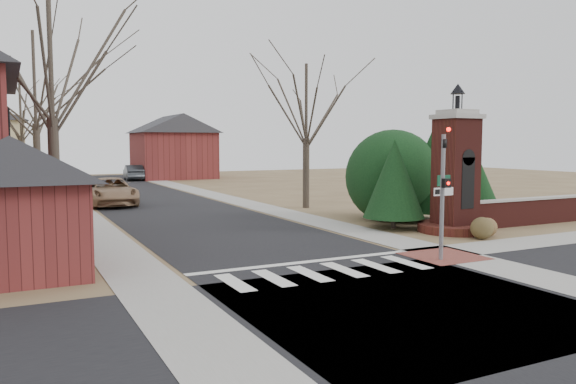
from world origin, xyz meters
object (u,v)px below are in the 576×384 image
pickup_truck (110,192)px  distant_car (133,173)px  brick_gate_monument (455,183)px  sign_post (443,197)px  traffic_signal_pole (443,183)px

pickup_truck → distant_car: size_ratio=1.26×
brick_gate_monument → pickup_truck: 21.41m
sign_post → pickup_truck: (-8.43, 20.80, -1.09)m
sign_post → brick_gate_monument: brick_gate_monument is taller
distant_car → pickup_truck: bearing=80.2°
brick_gate_monument → distant_car: 41.76m
brick_gate_monument → sign_post: bearing=-138.6°
traffic_signal_pole → distant_car: bearing=91.3°
traffic_signal_pole → brick_gate_monument: brick_gate_monument is taller
pickup_truck → traffic_signal_pole: bearing=-70.4°
pickup_truck → distant_car: 24.33m
traffic_signal_pole → pickup_truck: 23.40m
brick_gate_monument → distant_car: (-5.73, 41.35, -1.36)m
pickup_truck → distant_car: (6.11, 23.55, -0.05)m
distant_car → brick_gate_monument: bearing=102.6°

